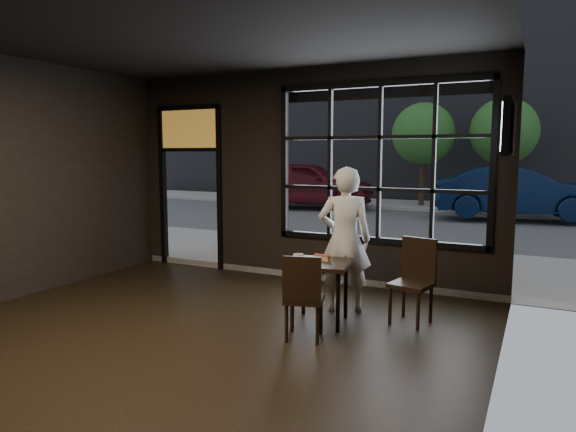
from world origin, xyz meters
The scene contains 18 objects.
floor centered at (0.00, 0.00, -0.01)m, with size 6.00×7.00×0.02m, color black.
ceiling centered at (0.00, 0.00, 3.21)m, with size 6.00×7.00×0.02m, color black.
wall_right centered at (3.00, 0.00, 1.60)m, with size 0.04×7.00×3.20m, color black.
window_frame centered at (1.20, 3.50, 1.80)m, with size 3.06×0.12×2.28m, color black.
stained_transom centered at (-2.10, 3.50, 2.35)m, with size 1.20×0.06×0.70m, color orange.
street_asphalt centered at (0.00, 24.00, -0.02)m, with size 60.00×41.00×0.04m, color #545456.
building_across centered at (0.00, 23.00, 7.50)m, with size 28.00×12.00×15.00m, color #5B5956.
cafe_table centered at (1.06, 1.70, 0.36)m, with size 0.66×0.66×0.72m, color black.
chair_near centered at (1.10, 1.17, 0.46)m, with size 0.40×0.40×0.91m, color black.
chair_window centered at (2.00, 2.14, 0.49)m, with size 0.42×0.42×0.97m, color black.
man centered at (1.14, 2.27, 0.89)m, with size 0.65×0.43×1.78m, color silver.
hotdog centered at (1.05, 1.78, 0.75)m, with size 0.20×0.08×0.06m, color tan, non-canonical shape.
cup centered at (0.84, 1.57, 0.76)m, with size 0.12×0.12×0.10m, color silver.
tv centered at (2.93, 2.39, 2.21)m, with size 0.11×1.01×0.59m, color black.
navy_car centered at (2.63, 12.34, 0.84)m, with size 1.56×4.47×1.47m, color black.
maroon_car centered at (-4.08, 12.72, 0.88)m, with size 1.85×4.60×1.57m, color #510F18.
tree_left centered at (-0.53, 14.68, 2.59)m, with size 2.15×2.15×3.67m.
tree_right centered at (2.05, 14.96, 2.64)m, with size 2.19×2.19×3.74m.
Camera 1 is at (3.28, -3.60, 1.95)m, focal length 32.00 mm.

